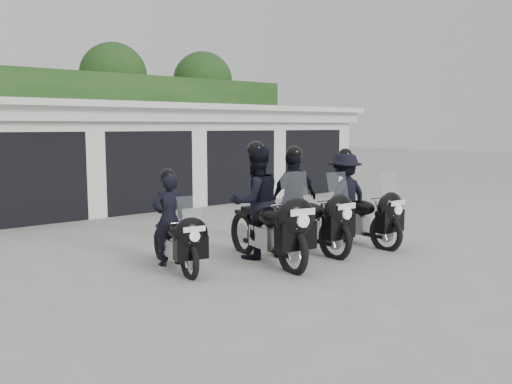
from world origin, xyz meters
TOP-DOWN VIEW (x-y plane):
  - ground at (0.00, 0.00)m, footprint 80.00×80.00m
  - garage_block at (-0.00, 8.06)m, footprint 16.40×6.80m
  - background_vegetation at (0.37, 12.92)m, footprint 20.00×3.90m
  - police_bike_a at (-2.56, -0.01)m, footprint 0.80×1.92m
  - police_bike_b at (-1.09, -0.50)m, footprint 1.12×2.45m
  - police_bike_c at (0.01, -0.33)m, footprint 1.12×2.33m
  - police_bike_d at (1.23, -0.52)m, footprint 1.17×2.24m

SIDE VIEW (x-z plane):
  - ground at x=0.00m, z-range 0.00..0.00m
  - police_bike_a at x=-2.56m, z-range -0.17..1.51m
  - police_bike_d at x=1.23m, z-range -0.14..1.81m
  - police_bike_c at x=0.01m, z-range -0.16..1.87m
  - police_bike_b at x=-1.09m, z-range -0.17..1.97m
  - garage_block at x=0.00m, z-range -0.06..2.90m
  - background_vegetation at x=0.37m, z-range -0.13..5.67m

